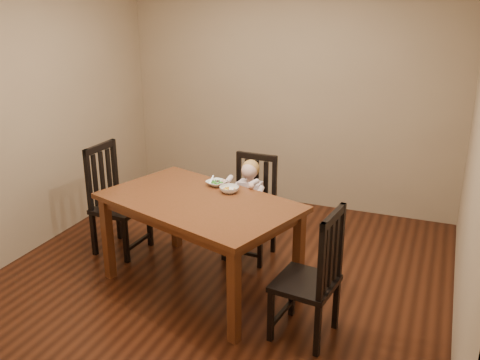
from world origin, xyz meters
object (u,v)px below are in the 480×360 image
at_px(chair_right, 312,278).
at_px(bowl_veg, 229,189).
at_px(toddler, 249,198).
at_px(chair_child, 251,209).
at_px(chair_left, 115,201).
at_px(dining_table, 199,210).
at_px(bowl_peas, 216,183).

distance_m(chair_right, bowl_veg, 1.16).
bearing_deg(toddler, chair_child, -90.00).
distance_m(chair_left, bowl_veg, 1.31).
distance_m(chair_child, toddler, 0.14).
height_order(toddler, bowl_veg, bowl_veg).
bearing_deg(chair_child, toddler, 90.00).
distance_m(chair_right, toddler, 1.38).
relative_size(dining_table, bowl_veg, 11.09).
height_order(chair_child, chair_left, chair_left).
xyz_separation_m(chair_child, chair_right, (0.89, -1.10, 0.02)).
distance_m(dining_table, chair_right, 1.17).
distance_m(chair_child, chair_left, 1.35).
distance_m(dining_table, toddler, 0.73).
xyz_separation_m(dining_table, chair_left, (-1.09, 0.35, -0.21)).
relative_size(chair_left, toddler, 2.16).
distance_m(bowl_peas, bowl_veg, 0.21).
distance_m(toddler, bowl_veg, 0.50).
height_order(chair_right, bowl_veg, chair_right).
xyz_separation_m(chair_left, chair_right, (2.18, -0.70, -0.02)).
xyz_separation_m(chair_left, toddler, (1.29, 0.35, 0.09)).
distance_m(dining_table, chair_left, 1.16).
distance_m(chair_left, chair_right, 2.29).
relative_size(chair_left, bowl_veg, 6.44).
xyz_separation_m(dining_table, chair_right, (1.09, -0.36, -0.23)).
xyz_separation_m(dining_table, toddler, (0.19, 0.69, -0.12)).
bearing_deg(chair_right, toddler, 47.82).
bearing_deg(bowl_peas, bowl_veg, -33.61).
bearing_deg(chair_right, chair_child, 46.42).
relative_size(chair_left, bowl_peas, 6.33).
distance_m(chair_child, bowl_veg, 0.61).
distance_m(chair_right, bowl_peas, 1.36).
height_order(dining_table, chair_right, chair_right).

